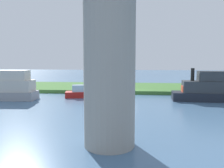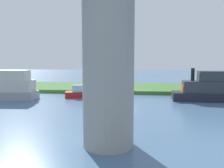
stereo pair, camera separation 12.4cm
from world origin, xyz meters
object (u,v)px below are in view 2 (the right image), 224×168
(person_on_bank, at_px, (129,85))
(mooring_post, at_px, (100,87))
(bridge_pylon, at_px, (108,55))
(pontoon_yellow, at_px, (83,93))
(motorboat_red, at_px, (7,88))
(riverboat_paddlewheel, at_px, (208,89))

(person_on_bank, bearing_deg, mooring_post, 0.65)
(bridge_pylon, bearing_deg, pontoon_yellow, -72.12)
(pontoon_yellow, xyz_separation_m, motorboat_red, (8.96, 2.80, 0.89))
(bridge_pylon, xyz_separation_m, person_on_bank, (-0.55, -21.47, -3.97))
(riverboat_paddlewheel, xyz_separation_m, motorboat_red, (24.44, 1.59, 0.02))
(motorboat_red, bearing_deg, bridge_pylon, 135.79)
(bridge_pylon, bearing_deg, motorboat_red, -44.21)
(pontoon_yellow, bearing_deg, mooring_post, -108.73)
(bridge_pylon, height_order, person_on_bank, bridge_pylon)
(person_on_bank, distance_m, pontoon_yellow, 7.61)
(bridge_pylon, relative_size, motorboat_red, 1.31)
(motorboat_red, bearing_deg, mooring_post, -144.75)
(riverboat_paddlewheel, distance_m, motorboat_red, 24.49)
(person_on_bank, distance_m, riverboat_paddlewheel, 11.21)
(person_on_bank, height_order, mooring_post, person_on_bank)
(bridge_pylon, distance_m, mooring_post, 22.18)
(riverboat_paddlewheel, bearing_deg, pontoon_yellow, -4.47)
(mooring_post, distance_m, pontoon_yellow, 4.92)
(pontoon_yellow, distance_m, motorboat_red, 9.42)
(mooring_post, xyz_separation_m, pontoon_yellow, (1.58, 4.65, -0.29))
(riverboat_paddlewheel, xyz_separation_m, pontoon_yellow, (15.48, -1.21, -0.87))
(mooring_post, height_order, motorboat_red, motorboat_red)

